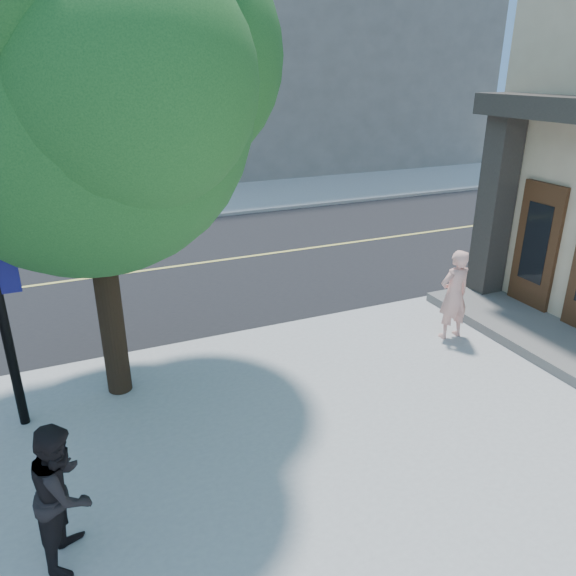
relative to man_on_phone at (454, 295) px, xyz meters
name	(u,v)px	position (x,y,z in m)	size (l,w,h in m)	color
ground	(5,382)	(-7.74, 1.79, -0.98)	(140.00, 140.00, 0.00)	black
road_ew	(13,289)	(-7.74, 6.29, -0.98)	(140.00, 9.00, 0.01)	black
sidewalk_ne	(273,155)	(5.76, 23.29, -0.92)	(29.00, 25.00, 0.12)	#A4A4A3
filler_ne	(276,24)	(6.26, 23.79, 6.14)	(18.00, 16.00, 14.00)	slate
man_on_phone	(454,295)	(0.00, 0.00, 0.00)	(0.63, 0.41, 1.73)	#F3AC9F
pedestrian	(64,492)	(-6.88, -2.44, -0.07)	(0.77, 0.60, 1.59)	black
street_tree	(87,62)	(-5.88, 0.62, 3.97)	(5.64, 5.12, 7.48)	black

